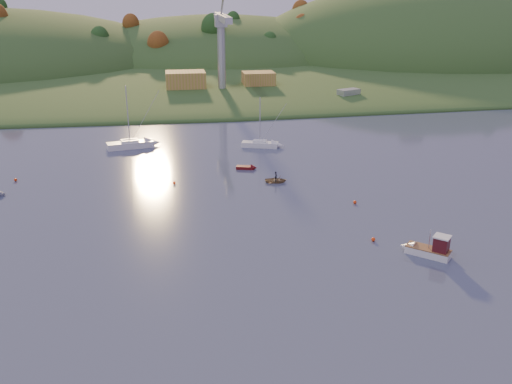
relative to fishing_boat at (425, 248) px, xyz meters
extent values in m
plane|color=#323651|center=(-14.83, -17.68, -0.85)|extent=(500.00, 500.00, 0.00)
cube|color=#2E5522|center=(-14.83, 212.32, -0.85)|extent=(620.00, 220.00, 1.50)
ellipsoid|color=#2E5522|center=(-14.83, 147.32, -0.85)|extent=(640.00, 150.00, 7.00)
ellipsoid|color=#2E5522|center=(-4.83, 192.32, -0.85)|extent=(140.00, 120.00, 36.00)
ellipsoid|color=#2E5522|center=(80.17, 177.32, -0.85)|extent=(150.00, 130.00, 60.00)
cube|color=slate|center=(-9.83, 104.32, 0.35)|extent=(42.00, 16.00, 2.40)
cube|color=#AB9239|center=(-22.83, 105.32, 3.95)|extent=(11.00, 8.00, 4.80)
cube|color=#AB9239|center=(-1.83, 106.32, 3.55)|extent=(9.00, 7.00, 4.00)
cylinder|color=#B7B7BC|center=(-12.83, 102.32, 10.55)|extent=(2.20, 2.20, 18.00)
cube|color=#B7B7BC|center=(-12.83, 102.32, 20.05)|extent=(3.20, 3.20, 3.20)
cube|color=#B7B7BC|center=(-12.83, 93.32, 21.05)|extent=(1.80, 18.00, 1.60)
cube|color=#B7B7BC|center=(-12.83, 107.32, 21.05)|extent=(1.80, 10.00, 1.60)
cube|color=white|center=(0.29, -0.26, -0.39)|extent=(5.00, 4.82, 0.92)
cone|color=white|center=(-1.59, 1.47, -0.39)|extent=(2.56, 2.57, 1.84)
cube|color=brown|center=(0.29, -0.26, 0.09)|extent=(5.03, 4.86, 0.12)
cube|color=#4A1116|center=(1.34, -1.24, 0.99)|extent=(2.24, 2.24, 1.84)
cube|color=white|center=(1.34, -1.24, 1.96)|extent=(2.53, 2.52, 0.15)
cylinder|color=silver|center=(0.29, -0.26, 1.30)|extent=(0.10, 0.10, 2.45)
cube|color=white|center=(-36.47, 53.71, -0.24)|extent=(9.20, 4.33, 1.22)
cube|color=white|center=(-36.47, 53.71, 0.42)|extent=(3.64, 2.60, 0.77)
cylinder|color=silver|center=(-36.47, 53.71, 5.90)|extent=(0.18, 0.18, 11.06)
cylinder|color=silver|center=(-36.47, 53.71, 0.67)|extent=(3.50, 0.81, 0.12)
cylinder|color=white|center=(-36.47, 53.71, 0.77)|extent=(3.11, 0.96, 0.36)
cube|color=white|center=(-11.20, 50.14, -0.36)|extent=(7.41, 4.21, 0.98)
cube|color=white|center=(-11.20, 50.14, 0.18)|extent=(3.02, 2.34, 0.62)
cylinder|color=silver|center=(-11.20, 50.14, 4.57)|extent=(0.18, 0.18, 8.88)
cylinder|color=silver|center=(-11.20, 50.14, 0.43)|extent=(2.74, 0.99, 0.12)
cylinder|color=white|center=(-11.20, 50.14, 0.53)|extent=(2.48, 1.11, 0.36)
imported|color=#A18558|center=(-12.29, 28.75, -0.48)|extent=(3.86, 3.02, 0.73)
imported|color=black|center=(-12.29, 28.75, -0.05)|extent=(0.47, 0.63, 1.59)
cube|color=#590C0F|center=(-16.18, 36.61, -0.59)|extent=(3.29, 1.99, 0.51)
cone|color=#590C0F|center=(-14.69, 36.21, -0.59)|extent=(1.36, 1.47, 1.23)
cone|color=slate|center=(-54.60, 29.62, -0.62)|extent=(1.28, 1.40, 1.13)
cube|color=slate|center=(20.17, 90.32, 0.05)|extent=(14.79, 10.07, 1.79)
cube|color=#B7B7BC|center=(20.17, 90.32, 1.55)|extent=(6.68, 5.10, 2.39)
sphere|color=#F93D0D|center=(-4.68, 4.65, -0.60)|extent=(0.50, 0.50, 0.50)
sphere|color=#F93D0D|center=(-2.75, 17.42, -0.60)|extent=(0.50, 0.50, 0.50)
sphere|color=#F93D0D|center=(-54.20, 36.33, -0.60)|extent=(0.50, 0.50, 0.50)
sphere|color=#F93D0D|center=(-28.64, 30.47, -0.60)|extent=(0.50, 0.50, 0.50)
camera|label=1|loc=(-29.98, -57.04, 29.63)|focal=40.00mm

